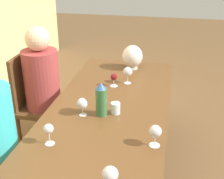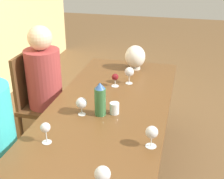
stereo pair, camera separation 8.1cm
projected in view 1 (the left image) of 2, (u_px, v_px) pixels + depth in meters
dining_table at (108, 118)px, 2.37m from camera, size 2.21×0.90×0.72m
water_bottle at (101, 100)px, 2.22m from camera, size 0.08×0.08×0.25m
water_tumbler at (115, 108)px, 2.27m from camera, size 0.07×0.07×0.08m
vase at (132, 57)px, 3.07m from camera, size 0.20×0.20×0.24m
wine_glass_1 at (114, 78)px, 2.70m from camera, size 0.07×0.07×0.12m
wine_glass_2 at (82, 104)px, 2.22m from camera, size 0.08×0.08×0.13m
wine_glass_3 at (155, 132)px, 1.88m from camera, size 0.08×0.08×0.14m
wine_glass_4 at (128, 72)px, 2.74m from camera, size 0.08×0.08×0.15m
wine_glass_5 at (110, 175)px, 1.52m from camera, size 0.08×0.08×0.14m
wine_glass_6 at (49, 130)px, 1.89m from camera, size 0.06×0.06×0.14m
chair_far at (36, 101)px, 2.97m from camera, size 0.44×0.44×0.94m
person_far at (43, 86)px, 2.89m from camera, size 0.32×0.32×1.22m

